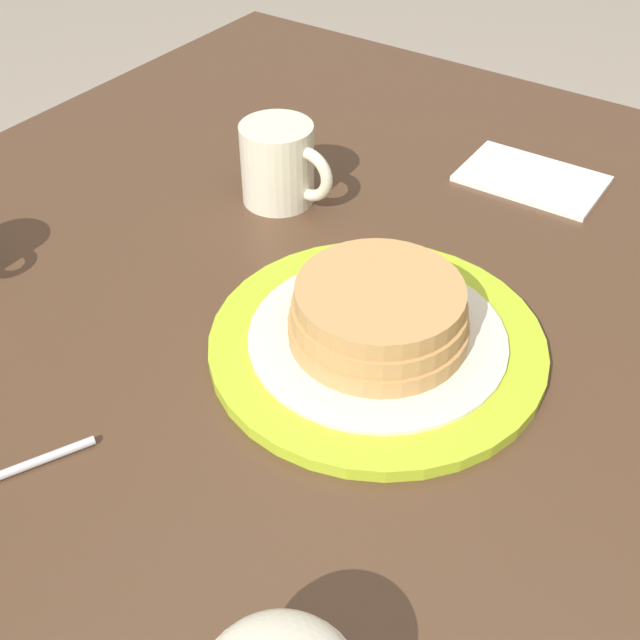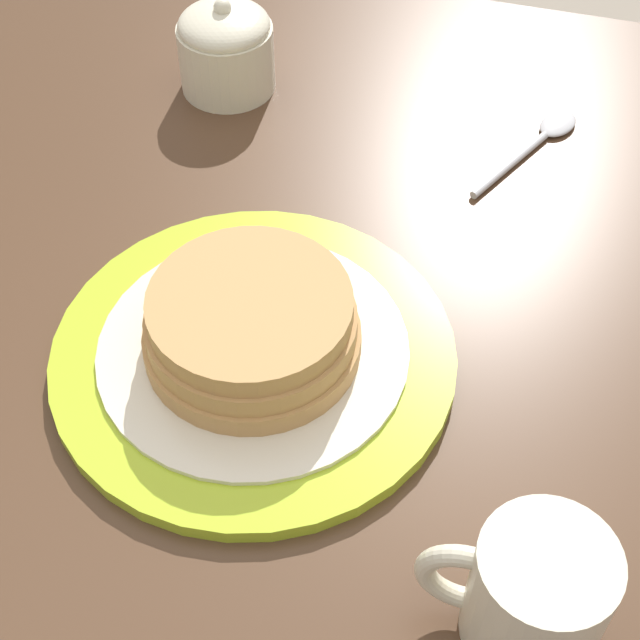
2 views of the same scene
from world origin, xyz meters
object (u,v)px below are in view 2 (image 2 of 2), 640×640
Objects in this scene: pancake_plate at (253,340)px; spoon at (541,138)px; coffee_mug at (532,594)px; sugar_bowl at (226,48)px.

spoon is (-0.17, -0.30, -0.02)m from pancake_plate.
coffee_mug is (-0.21, 0.15, 0.02)m from pancake_plate.
pancake_plate is 0.33m from sugar_bowl.
sugar_bowl is 0.64× the size of spoon.
pancake_plate is 3.21× the size of sugar_bowl.
pancake_plate is 0.26m from coffee_mug.
spoon is at bearing -84.25° from coffee_mug.
sugar_bowl reaches higher than coffee_mug.
pancake_plate is 0.34m from spoon.
pancake_plate reaches higher than spoon.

